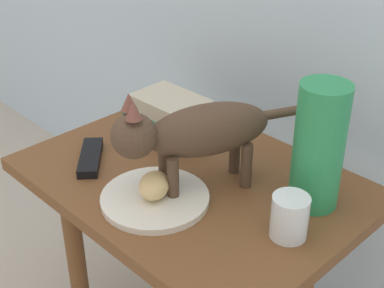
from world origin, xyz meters
name	(u,v)px	position (x,y,z in m)	size (l,w,h in m)	color
side_table	(192,207)	(0.00, 0.00, 0.45)	(0.72, 0.52, 0.53)	brown
plate	(155,198)	(0.01, -0.12, 0.54)	(0.22, 0.22, 0.01)	silver
bread_roll	(154,185)	(0.01, -0.12, 0.57)	(0.08, 0.06, 0.05)	#E0BC7A
cat	(194,133)	(0.04, -0.03, 0.66)	(0.23, 0.44, 0.23)	#4C3828
book_stack	(168,116)	(-0.18, 0.09, 0.58)	(0.20, 0.14, 0.10)	#72337A
green_vase	(319,147)	(0.24, 0.11, 0.66)	(0.10, 0.10, 0.26)	#288C51
candle_jar	(289,219)	(0.27, -0.01, 0.57)	(0.07, 0.07, 0.08)	silver
tv_remote	(90,157)	(-0.20, -0.12, 0.54)	(0.15, 0.04, 0.02)	black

